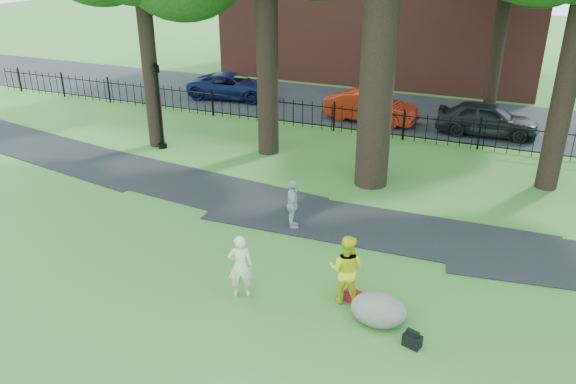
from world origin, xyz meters
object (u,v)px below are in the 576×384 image
at_px(boulder, 379,308).
at_px(red_sedan, 371,107).
at_px(man, 346,269).
at_px(lamppost, 159,107).
at_px(woman, 240,266).

bearing_deg(boulder, red_sedan, 105.86).
relative_size(man, lamppost, 0.49).
height_order(woman, lamppost, lamppost).
bearing_deg(red_sedan, man, -162.57).
xyz_separation_m(man, boulder, (0.91, -0.46, -0.48)).
relative_size(woman, lamppost, 0.46).
bearing_deg(red_sedan, lamppost, 139.60).
height_order(man, lamppost, lamppost).
relative_size(man, red_sedan, 0.40).
bearing_deg(man, lamppost, -39.44).
bearing_deg(lamppost, woman, -23.91).
height_order(boulder, lamppost, lamppost).
bearing_deg(lamppost, boulder, -13.00).
distance_m(man, boulder, 1.12).
xyz_separation_m(man, lamppost, (-9.84, 7.12, 0.83)).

